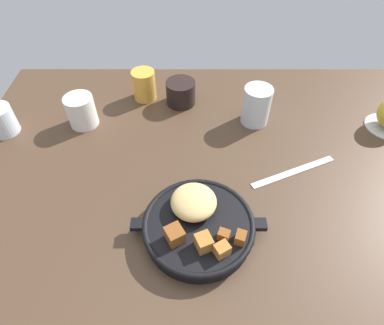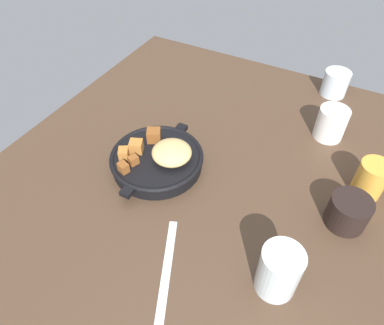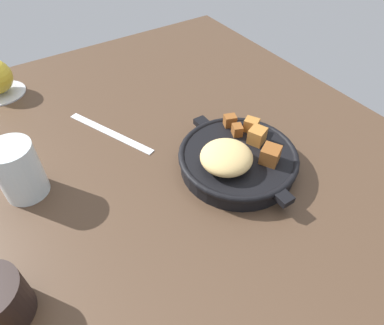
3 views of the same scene
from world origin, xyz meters
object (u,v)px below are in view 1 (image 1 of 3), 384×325
(water_glass_tall, at_px, (257,106))
(ceramic_mug_white, at_px, (83,111))
(cast_iron_skillet, at_px, (199,224))
(water_glass_short, at_px, (2,120))
(coffee_mug_dark, at_px, (182,93))
(butter_knife, at_px, (295,172))
(juice_glass_amber, at_px, (145,85))

(water_glass_tall, bearing_deg, ceramic_mug_white, -178.63)
(cast_iron_skillet, xyz_separation_m, water_glass_tall, (0.16, 0.34, 0.03))
(water_glass_short, distance_m, coffee_mug_dark, 0.47)
(butter_knife, relative_size, juice_glass_amber, 2.61)
(butter_knife, distance_m, juice_glass_amber, 0.47)
(water_glass_short, bearing_deg, coffee_mug_dark, 15.20)
(butter_knife, bearing_deg, ceramic_mug_white, 138.36)
(butter_knife, xyz_separation_m, coffee_mug_dark, (-0.27, 0.27, 0.03))
(butter_knife, xyz_separation_m, ceramic_mug_white, (-0.52, 0.17, 0.04))
(water_glass_short, bearing_deg, juice_glass_amber, 22.86)
(butter_knife, bearing_deg, cast_iron_skillet, -168.61)
(water_glass_short, height_order, coffee_mug_dark, water_glass_short)
(cast_iron_skillet, relative_size, water_glass_short, 3.56)
(butter_knife, bearing_deg, juice_glass_amber, 118.68)
(water_glass_short, xyz_separation_m, water_glass_tall, (0.66, 0.04, 0.01))
(water_glass_tall, bearing_deg, juice_glass_amber, 160.63)
(coffee_mug_dark, bearing_deg, water_glass_tall, -22.43)
(butter_knife, distance_m, water_glass_short, 0.74)
(butter_knife, height_order, coffee_mug_dark, coffee_mug_dark)
(juice_glass_amber, bearing_deg, water_glass_short, -157.14)
(cast_iron_skillet, relative_size, juice_glass_amber, 3.09)
(ceramic_mug_white, distance_m, juice_glass_amber, 0.19)
(ceramic_mug_white, bearing_deg, juice_glass_amber, 37.80)
(butter_knife, relative_size, water_glass_short, 3.01)
(water_glass_short, distance_m, juice_glass_amber, 0.38)
(water_glass_short, relative_size, juice_glass_amber, 0.87)
(water_glass_tall, relative_size, ceramic_mug_white, 1.22)
(ceramic_mug_white, height_order, coffee_mug_dark, ceramic_mug_white)
(ceramic_mug_white, height_order, juice_glass_amber, same)
(water_glass_tall, distance_m, juice_glass_amber, 0.32)
(ceramic_mug_white, bearing_deg, water_glass_tall, 1.37)
(water_glass_short, distance_m, water_glass_tall, 0.66)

